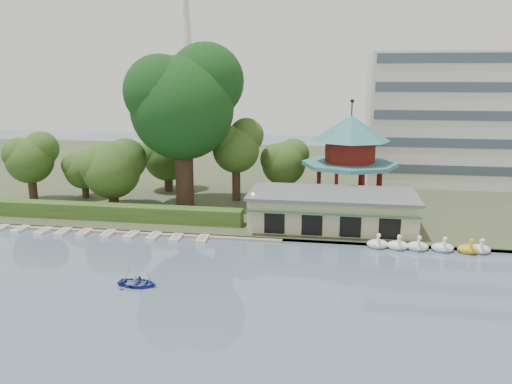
% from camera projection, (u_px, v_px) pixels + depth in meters
% --- Properties ---
extents(ground_plane, '(220.00, 220.00, 0.00)m').
position_uv_depth(ground_plane, '(191.00, 311.00, 37.06)').
color(ground_plane, slate).
rests_on(ground_plane, ground).
extents(shore, '(220.00, 70.00, 0.40)m').
position_uv_depth(shore, '(276.00, 174.00, 86.95)').
color(shore, '#424930').
rests_on(shore, ground).
extents(embankment, '(220.00, 0.60, 0.30)m').
position_uv_depth(embankment, '(237.00, 237.00, 53.64)').
color(embankment, gray).
rests_on(embankment, ground).
extents(dock, '(34.00, 1.60, 0.24)m').
position_uv_depth(dock, '(131.00, 232.00, 55.43)').
color(dock, gray).
rests_on(dock, ground).
extents(boathouse, '(18.60, 9.39, 3.90)m').
position_uv_depth(boathouse, '(332.00, 209.00, 56.05)').
color(boathouse, '#C1B98E').
rests_on(boathouse, shore).
extents(pavilion, '(12.40, 12.40, 13.50)m').
position_uv_depth(pavilion, '(350.00, 151.00, 64.18)').
color(pavilion, '#C1B98E').
rests_on(pavilion, shore).
extents(office_building, '(38.00, 18.00, 20.00)m').
position_uv_depth(office_building, '(485.00, 124.00, 76.75)').
color(office_building, silver).
rests_on(office_building, shore).
extents(broadcast_tower, '(8.00, 8.00, 96.00)m').
position_uv_depth(broadcast_tower, '(187.00, 24.00, 170.25)').
color(broadcast_tower, silver).
rests_on(broadcast_tower, ground).
extents(hedge, '(30.00, 2.00, 1.80)m').
position_uv_depth(hedge, '(117.00, 212.00, 58.80)').
color(hedge, '#37591F').
rests_on(hedge, shore).
extents(lamp_post, '(0.36, 0.36, 4.28)m').
position_uv_depth(lamp_post, '(253.00, 205.00, 54.30)').
color(lamp_post, black).
rests_on(lamp_post, shore).
extents(big_tree, '(14.29, 13.32, 20.77)m').
position_uv_depth(big_tree, '(184.00, 99.00, 62.28)').
color(big_tree, '#3A281C').
rests_on(big_tree, shore).
extents(small_trees, '(39.79, 17.23, 11.13)m').
position_uv_depth(small_trees, '(156.00, 158.00, 67.72)').
color(small_trees, '#3A281C').
rests_on(small_trees, shore).
extents(swan_boats, '(11.95, 1.95, 1.92)m').
position_uv_depth(swan_boats, '(430.00, 247.00, 49.76)').
color(swan_boats, white).
rests_on(swan_boats, ground).
extents(moored_rowboats, '(24.75, 2.69, 0.36)m').
position_uv_depth(moored_rowboats, '(97.00, 233.00, 54.60)').
color(moored_rowboats, silver).
rests_on(moored_rowboats, ground).
extents(rowboat_with_passengers, '(4.82, 3.57, 2.01)m').
position_uv_depth(rowboat_with_passengers, '(137.00, 280.00, 41.43)').
color(rowboat_with_passengers, '#2E36A6').
rests_on(rowboat_with_passengers, ground).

